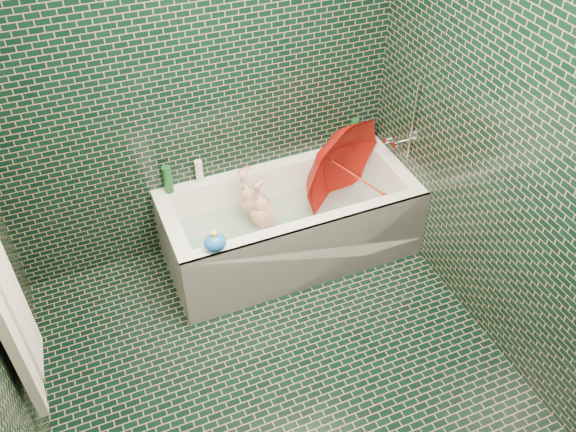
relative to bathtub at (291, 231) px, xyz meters
name	(u,v)px	position (x,y,z in m)	size (l,w,h in m)	color
floor	(287,386)	(-0.45, -1.01, -0.21)	(2.80, 2.80, 0.00)	black
wall_back	(198,85)	(-0.45, 0.39, 1.04)	(2.80, 2.80, 0.00)	black
wall_right	(522,162)	(0.85, -1.01, 1.04)	(2.80, 2.80, 0.00)	black
bathtub	(291,231)	(0.00, 0.00, 0.00)	(1.70, 0.75, 0.55)	white
bath_mat	(290,236)	(0.00, 0.02, -0.06)	(1.35, 0.47, 0.01)	green
water	(290,220)	(0.00, 0.02, 0.09)	(1.48, 0.53, 0.00)	silver
towel	(6,306)	(-1.69, -0.77, 0.82)	(0.08, 0.44, 1.12)	beige
faucet	(401,138)	(0.81, 0.01, 0.56)	(0.18, 0.19, 0.55)	silver
child	(264,221)	(-0.17, 0.07, 0.10)	(0.32, 0.21, 0.87)	tan
umbrella	(356,176)	(0.47, -0.03, 0.36)	(0.71, 0.71, 0.63)	red
soap_bottle_a	(371,140)	(0.79, 0.35, 0.34)	(0.09, 0.09, 0.24)	white
soap_bottle_b	(364,141)	(0.73, 0.35, 0.34)	(0.08, 0.08, 0.18)	#602078
soap_bottle_c	(356,146)	(0.65, 0.32, 0.34)	(0.14, 0.14, 0.18)	#13451C
bottle_right_tall	(354,133)	(0.64, 0.34, 0.45)	(0.06, 0.06, 0.22)	#13451C
bottle_right_pump	(371,132)	(0.77, 0.33, 0.43)	(0.05, 0.05, 0.18)	silver
bottle_left_tall	(168,180)	(-0.73, 0.33, 0.44)	(0.06, 0.06, 0.20)	#13451C
bottle_left_short	(199,172)	(-0.51, 0.36, 0.42)	(0.05, 0.05, 0.17)	white
rubber_duck	(346,142)	(0.58, 0.34, 0.38)	(0.12, 0.09, 0.09)	yellow
bath_toy	(215,242)	(-0.62, -0.31, 0.40)	(0.17, 0.16, 0.13)	blue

